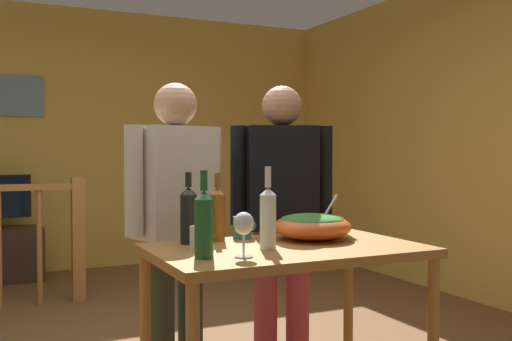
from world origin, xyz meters
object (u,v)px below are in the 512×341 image
salad_bowl (312,225)px  wine_bottle_green (204,223)px  wine_glass (244,225)px  person_standing_left (176,211)px  mug_white (199,237)px  person_standing_right (282,205)px  framed_picture (15,96)px  mug_teal (242,228)px  wine_bottle_amber (217,213)px  wine_bottle_clear (268,217)px  serving_table (286,268)px  wine_bottle_dark (188,214)px

salad_bowl → wine_bottle_green: (-0.63, -0.23, 0.07)m
wine_glass → person_standing_left: (-0.02, 0.79, -0.02)m
salad_bowl → mug_white: 0.57m
person_standing_left → person_standing_right: person_standing_right is taller
framed_picture → mug_teal: (0.77, -3.79, -0.91)m
mug_white → wine_bottle_green: bearing=-104.4°
wine_bottle_amber → person_standing_right: person_standing_right is taller
mug_white → mug_teal: size_ratio=0.91×
wine_bottle_green → mug_teal: size_ratio=2.88×
framed_picture → wine_bottle_clear: (0.75, -4.12, -0.82)m
wine_bottle_amber → wine_bottle_green: bearing=-118.5°
serving_table → mug_white: size_ratio=10.85×
framed_picture → salad_bowl: size_ratio=1.46×
wine_bottle_clear → framed_picture: bearing=100.3°
serving_table → person_standing_right: 0.72m
wine_bottle_dark → mug_white: size_ratio=2.98×
wine_glass → person_standing_right: (0.59, 0.79, -0.01)m
salad_bowl → wine_bottle_amber: bearing=160.6°
wine_glass → mug_white: wine_glass is taller
framed_picture → wine_bottle_clear: bearing=-79.7°
person_standing_left → person_standing_right: bearing=161.7°
serving_table → salad_bowl: salad_bowl is taller
salad_bowl → wine_glass: 0.56m
framed_picture → person_standing_left: bearing=-80.9°
framed_picture → salad_bowl: framed_picture is taller
mug_white → person_standing_left: person_standing_left is taller
wine_bottle_clear → wine_bottle_green: (-0.31, -0.08, -0.00)m
wine_glass → person_standing_left: 0.80m
wine_bottle_green → salad_bowl: bearing=20.5°
wine_glass → wine_bottle_amber: bearing=81.7°
wine_bottle_clear → wine_bottle_amber: bearing=109.3°
mug_teal → person_standing_right: person_standing_right is taller
salad_bowl → wine_bottle_amber: (-0.42, 0.15, 0.06)m
wine_bottle_dark → mug_white: 0.17m
framed_picture → wine_bottle_dark: 3.95m
serving_table → mug_teal: mug_teal is taller
person_standing_left → mug_white: bearing=64.3°
serving_table → mug_teal: 0.33m
wine_bottle_amber → wine_bottle_green: wine_bottle_green is taller
wine_bottle_dark → person_standing_right: 0.77m
person_standing_right → wine_bottle_amber: bearing=52.7°
salad_bowl → wine_glass: size_ratio=2.05×
salad_bowl → mug_white: size_ratio=3.39×
mug_teal → framed_picture: bearing=101.5°
serving_table → wine_glass: (-0.28, -0.18, 0.22)m
wine_bottle_dark → mug_teal: 0.29m
wine_bottle_dark → mug_teal: (0.28, 0.04, -0.08)m
wine_bottle_clear → person_standing_right: (0.42, 0.66, -0.02)m
serving_table → mug_white: bearing=166.6°
framed_picture → mug_white: 4.11m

